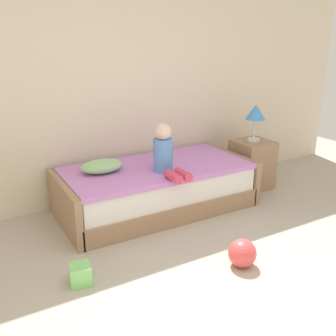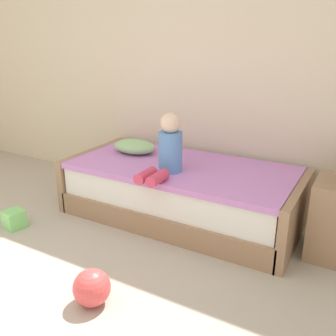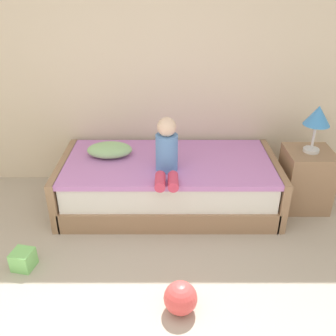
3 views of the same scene
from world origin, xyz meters
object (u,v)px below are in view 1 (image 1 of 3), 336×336
object	(u,v)px
bed	(157,188)
child_figure	(165,153)
nightstand	(252,164)
toy_block	(81,274)
table_lamp	(255,114)
toy_ball	(242,253)
pillow	(102,166)

from	to	relation	value
bed	child_figure	world-z (taller)	child_figure
nightstand	toy_block	size ratio (longest dim) A/B	3.77
table_lamp	toy_ball	size ratio (longest dim) A/B	1.91
child_figure	pillow	distance (m)	0.66
bed	nightstand	distance (m)	1.35
table_lamp	toy_ball	world-z (taller)	table_lamp
nightstand	toy_ball	bearing A→B (deg)	-133.44
child_figure	toy_ball	xyz separation A→B (m)	(0.10, -1.12, -0.59)
table_lamp	nightstand	bearing A→B (deg)	0.00
bed	nightstand	xyz separation A→B (m)	(1.35, -0.01, 0.05)
toy_ball	bed	bearing A→B (deg)	93.42
pillow	table_lamp	bearing A→B (deg)	-3.26
bed	toy_ball	xyz separation A→B (m)	(0.08, -1.35, -0.13)
nightstand	toy_block	world-z (taller)	nightstand
nightstand	pillow	size ratio (longest dim) A/B	1.36
bed	pillow	size ratio (longest dim) A/B	4.80
nightstand	pillow	distance (m)	1.95
child_figure	pillow	size ratio (longest dim) A/B	1.16
table_lamp	toy_block	xyz separation A→B (m)	(-2.51, -0.91, -0.86)
table_lamp	toy_ball	distance (m)	2.02
bed	toy_block	size ratio (longest dim) A/B	13.27
child_figure	toy_ball	size ratio (longest dim) A/B	2.16
nightstand	child_figure	world-z (taller)	child_figure
bed	pillow	xyz separation A→B (m)	(-0.58, 0.10, 0.32)
nightstand	bed	bearing A→B (deg)	179.59
child_figure	toy_block	bearing A→B (deg)	-148.85
bed	child_figure	size ratio (longest dim) A/B	4.14
nightstand	pillow	xyz separation A→B (m)	(-1.93, 0.11, 0.26)
toy_block	bed	bearing A→B (deg)	38.39
nightstand	toy_ball	size ratio (longest dim) A/B	2.54
pillow	child_figure	bearing A→B (deg)	-30.36
bed	nightstand	size ratio (longest dim) A/B	3.52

